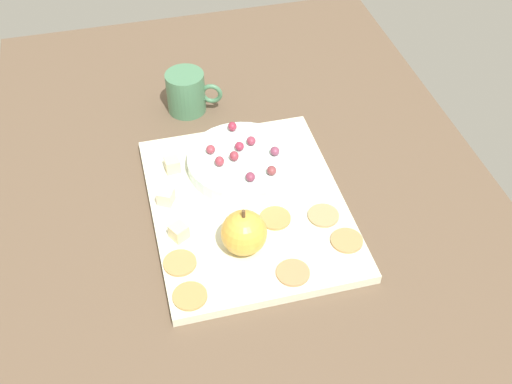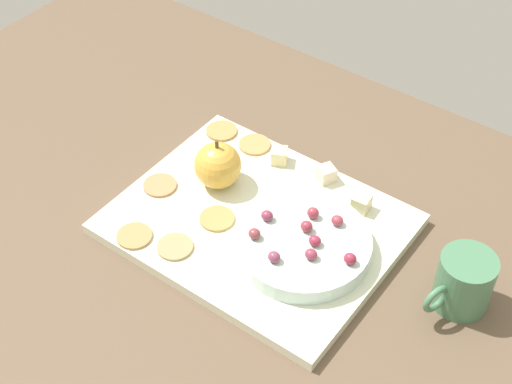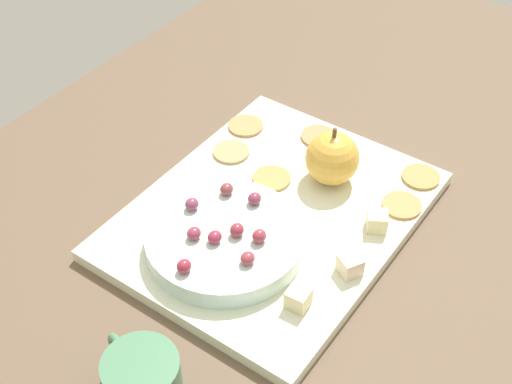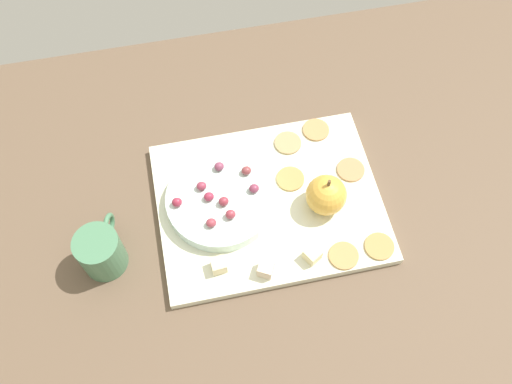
{
  "view_description": "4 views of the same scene",
  "coord_description": "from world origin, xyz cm",
  "px_view_note": "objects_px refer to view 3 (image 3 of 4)",
  "views": [
    {
      "loc": [
        -63.8,
        16.67,
        76.18
      ],
      "look_at": [
        2.05,
        -0.05,
        8.33
      ],
      "focal_mm": 44.68,
      "sensor_mm": 36.0,
      "label": 1
    },
    {
      "loc": [
        44.94,
        -56.44,
        79.83
      ],
      "look_at": [
        1.57,
        2.73,
        8.42
      ],
      "focal_mm": 53.43,
      "sensor_mm": 36.0,
      "label": 2
    },
    {
      "loc": [
        53.25,
        34.05,
        63.53
      ],
      "look_at": [
        5.04,
        -0.02,
        9.22
      ],
      "focal_mm": 49.55,
      "sensor_mm": 36.0,
      "label": 3
    },
    {
      "loc": [
        13.87,
        42.42,
        85.76
      ],
      "look_at": [
        5.41,
        1.73,
        10.32
      ],
      "focal_mm": 38.34,
      "sensor_mm": 36.0,
      "label": 4
    }
  ],
  "objects_px": {
    "apple_whole": "(332,158)",
    "grape_2": "(227,189)",
    "platter": "(273,215)",
    "cracker_5": "(319,136)",
    "cracker_4": "(402,205)",
    "cheese_cube_2": "(350,265)",
    "cracker_1": "(246,126)",
    "serving_dish": "(223,239)",
    "grape_1": "(186,267)",
    "cracker_0": "(231,152)",
    "grape_8": "(237,230)",
    "cracker_2": "(421,177)",
    "cheese_cube_0": "(377,221)",
    "grape_5": "(253,198)",
    "grape_0": "(217,238)",
    "grape_6": "(259,236)",
    "grape_3": "(248,258)",
    "grape_7": "(194,233)",
    "cracker_3": "(272,179)",
    "grape_4": "(192,204)"
  },
  "relations": [
    {
      "from": "serving_dish",
      "to": "grape_3",
      "type": "xyz_separation_m",
      "value": [
        0.02,
        0.05,
        0.02
      ]
    },
    {
      "from": "platter",
      "to": "cracker_0",
      "type": "distance_m",
      "value": 0.12
    },
    {
      "from": "cracker_3",
      "to": "grape_2",
      "type": "bearing_deg",
      "value": -10.79
    },
    {
      "from": "cheese_cube_2",
      "to": "cracker_2",
      "type": "bearing_deg",
      "value": -178.81
    },
    {
      "from": "grape_8",
      "to": "grape_0",
      "type": "bearing_deg",
      "value": -26.17
    },
    {
      "from": "cheese_cube_2",
      "to": "grape_4",
      "type": "distance_m",
      "value": 0.19
    },
    {
      "from": "cheese_cube_2",
      "to": "cracker_3",
      "type": "xyz_separation_m",
      "value": [
        -0.08,
        -0.15,
        -0.01
      ]
    },
    {
      "from": "cracker_4",
      "to": "grape_1",
      "type": "xyz_separation_m",
      "value": [
        0.24,
        -0.13,
        0.03
      ]
    },
    {
      "from": "cracker_0",
      "to": "cracker_1",
      "type": "xyz_separation_m",
      "value": [
        -0.06,
        -0.02,
        0.0
      ]
    },
    {
      "from": "cracker_5",
      "to": "cracker_2",
      "type": "bearing_deg",
      "value": 91.53
    },
    {
      "from": "platter",
      "to": "grape_3",
      "type": "distance_m",
      "value": 0.12
    },
    {
      "from": "cracker_1",
      "to": "cracker_2",
      "type": "distance_m",
      "value": 0.24
    },
    {
      "from": "cracker_2",
      "to": "platter",
      "type": "bearing_deg",
      "value": -37.52
    },
    {
      "from": "grape_4",
      "to": "grape_8",
      "type": "distance_m",
      "value": 0.07
    },
    {
      "from": "apple_whole",
      "to": "cracker_2",
      "type": "distance_m",
      "value": 0.12
    },
    {
      "from": "platter",
      "to": "cheese_cube_2",
      "type": "xyz_separation_m",
      "value": [
        0.03,
        0.12,
        0.02
      ]
    },
    {
      "from": "cheese_cube_0",
      "to": "grape_3",
      "type": "xyz_separation_m",
      "value": [
        0.15,
        -0.08,
        0.02
      ]
    },
    {
      "from": "grape_1",
      "to": "cheese_cube_0",
      "type": "bearing_deg",
      "value": 147.87
    },
    {
      "from": "cheese_cube_0",
      "to": "grape_5",
      "type": "height_order",
      "value": "grape_5"
    },
    {
      "from": "cracker_4",
      "to": "grape_2",
      "type": "height_order",
      "value": "grape_2"
    },
    {
      "from": "cheese_cube_2",
      "to": "cracker_1",
      "type": "relative_size",
      "value": 0.48
    },
    {
      "from": "apple_whole",
      "to": "cracker_0",
      "type": "relative_size",
      "value": 1.4
    },
    {
      "from": "grape_1",
      "to": "grape_8",
      "type": "height_order",
      "value": "same"
    },
    {
      "from": "apple_whole",
      "to": "cracker_1",
      "type": "distance_m",
      "value": 0.15
    },
    {
      "from": "serving_dish",
      "to": "apple_whole",
      "type": "distance_m",
      "value": 0.17
    },
    {
      "from": "serving_dish",
      "to": "cracker_2",
      "type": "xyz_separation_m",
      "value": [
        -0.23,
        0.13,
        -0.01
      ]
    },
    {
      "from": "cracker_2",
      "to": "cracker_1",
      "type": "bearing_deg",
      "value": -80.25
    },
    {
      "from": "apple_whole",
      "to": "cracker_2",
      "type": "xyz_separation_m",
      "value": [
        -0.07,
        0.09,
        -0.03
      ]
    },
    {
      "from": "serving_dish",
      "to": "grape_0",
      "type": "height_order",
      "value": "grape_0"
    },
    {
      "from": "cracker_4",
      "to": "grape_8",
      "type": "relative_size",
      "value": 2.89
    },
    {
      "from": "cracker_0",
      "to": "grape_1",
      "type": "height_order",
      "value": "grape_1"
    },
    {
      "from": "apple_whole",
      "to": "grape_2",
      "type": "height_order",
      "value": "apple_whole"
    },
    {
      "from": "serving_dish",
      "to": "cracker_0",
      "type": "bearing_deg",
      "value": -146.32
    },
    {
      "from": "grape_7",
      "to": "grape_0",
      "type": "bearing_deg",
      "value": 109.15
    },
    {
      "from": "cheese_cube_0",
      "to": "grape_8",
      "type": "distance_m",
      "value": 0.16
    },
    {
      "from": "serving_dish",
      "to": "grape_1",
      "type": "relative_size",
      "value": 10.79
    },
    {
      "from": "cracker_5",
      "to": "grape_6",
      "type": "relative_size",
      "value": 2.89
    },
    {
      "from": "platter",
      "to": "cracker_5",
      "type": "bearing_deg",
      "value": -169.24
    },
    {
      "from": "cracker_0",
      "to": "apple_whole",
      "type": "bearing_deg",
      "value": 103.27
    },
    {
      "from": "cracker_3",
      "to": "grape_6",
      "type": "height_order",
      "value": "grape_6"
    },
    {
      "from": "apple_whole",
      "to": "cheese_cube_2",
      "type": "bearing_deg",
      "value": 38.48
    },
    {
      "from": "grape_8",
      "to": "cheese_cube_2",
      "type": "bearing_deg",
      "value": 110.25
    },
    {
      "from": "platter",
      "to": "grape_8",
      "type": "height_order",
      "value": "grape_8"
    },
    {
      "from": "cracker_0",
      "to": "grape_5",
      "type": "xyz_separation_m",
      "value": [
        0.08,
        0.09,
        0.03
      ]
    },
    {
      "from": "serving_dish",
      "to": "grape_3",
      "type": "distance_m",
      "value": 0.06
    },
    {
      "from": "cracker_0",
      "to": "cracker_2",
      "type": "relative_size",
      "value": 1.0
    },
    {
      "from": "cheese_cube_2",
      "to": "grape_7",
      "type": "relative_size",
      "value": 1.39
    },
    {
      "from": "platter",
      "to": "cracker_1",
      "type": "height_order",
      "value": "cracker_1"
    },
    {
      "from": "platter",
      "to": "cracker_1",
      "type": "distance_m",
      "value": 0.17
    },
    {
      "from": "cracker_5",
      "to": "grape_8",
      "type": "height_order",
      "value": "grape_8"
    }
  ]
}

